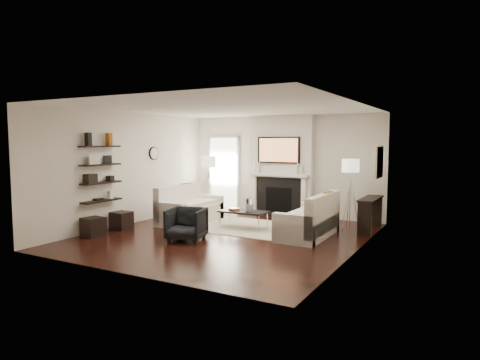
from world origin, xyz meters
The scene contains 71 objects.
room_envelope centered at (0.00, 0.00, 1.35)m, with size 6.00×6.00×6.00m.
chimney_breast centered at (0.00, 2.88, 1.35)m, with size 1.80×0.25×2.70m, color silver.
fireplace_surround centered at (0.00, 2.74, 0.52)m, with size 1.30×0.02×1.04m, color black.
firebox centered at (0.00, 2.73, 0.45)m, with size 0.75×0.02×0.65m, color black.
mantel_pilaster_l centered at (-0.72, 2.71, 0.55)m, with size 0.12×0.08×1.10m, color white.
mantel_pilaster_r centered at (0.72, 2.71, 0.55)m, with size 0.12×0.08×1.10m, color white.
mantel_shelf centered at (0.00, 2.69, 1.12)m, with size 1.70×0.18×0.07m, color white.
tv_body centered at (0.00, 2.71, 1.78)m, with size 1.20×0.06×0.70m, color black.
tv_screen centered at (0.00, 2.68, 1.78)m, with size 1.10×0.01×0.62m, color #BF723F.
candlestick_l_tall centered at (-0.55, 2.70, 1.30)m, with size 0.04×0.04×0.30m, color silver.
candlestick_l_short centered at (-0.68, 2.70, 1.27)m, with size 0.04×0.04×0.24m, color silver.
candlestick_r_tall centered at (0.55, 2.70, 1.30)m, with size 0.04×0.04×0.30m, color silver.
candlestick_r_short centered at (0.68, 2.70, 1.27)m, with size 0.04×0.04×0.24m, color silver.
hallway_panel centered at (-1.85, 2.98, 1.05)m, with size 0.90×0.02×2.10m, color white.
door_trim_l centered at (-2.33, 2.96, 1.05)m, with size 0.06×0.06×2.16m, color white.
door_trim_r centered at (-1.37, 2.96, 1.05)m, with size 0.06×0.06×2.16m, color white.
door_trim_top centered at (-1.85, 2.96, 2.13)m, with size 1.02×0.06×0.06m, color white.
rug centered at (-0.09, 1.02, 0.01)m, with size 2.60×2.00×0.01m, color beige.
loveseat_left_base centered at (-1.54, 0.85, 0.21)m, with size 0.85×1.80×0.42m, color white.
loveseat_left_back centered at (-1.88, 0.85, 0.53)m, with size 0.18×1.80×0.80m, color white.
loveseat_left_arm_n centered at (-1.54, 0.04, 0.30)m, with size 0.85×0.18×0.60m, color white.
loveseat_left_arm_s centered at (-1.54, 1.66, 0.30)m, with size 0.85×0.18×0.60m, color white.
loveseat_left_cushion centered at (-1.49, 0.85, 0.47)m, with size 0.63×1.44×0.10m, color white.
pillow_left_orange centered at (-1.88, 1.15, 0.73)m, with size 0.10×0.42×0.42m, color #944A12.
pillow_left_charcoal centered at (-1.88, 0.55, 0.72)m, with size 0.10×0.40×0.40m, color black.
loveseat_right_base centered at (1.54, 0.78, 0.21)m, with size 0.85×1.80×0.42m, color white.
loveseat_right_back centered at (1.88, 0.78, 0.53)m, with size 0.18×1.80×0.80m, color white.
loveseat_right_arm_n centered at (1.54, -0.03, 0.30)m, with size 0.85×0.18×0.60m, color white.
loveseat_right_arm_s centered at (1.54, 1.59, 0.30)m, with size 0.85×0.18×0.60m, color white.
loveseat_right_cushion centered at (1.49, 0.78, 0.47)m, with size 0.63×1.44×0.10m, color white.
pillow_right_orange centered at (1.88, 1.08, 0.73)m, with size 0.10×0.42×0.42m, color #944A12.
pillow_right_charcoal centered at (1.88, 0.48, 0.72)m, with size 0.10×0.40×0.40m, color black.
coffee_table centered at (-0.03, 0.82, 0.40)m, with size 1.10×0.55×0.04m, color black.
coffee_leg_nw centered at (-0.53, 0.60, 0.19)m, with size 0.02×0.02×0.38m, color silver.
coffee_leg_ne centered at (0.47, 0.60, 0.19)m, with size 0.02×0.02×0.38m, color silver.
coffee_leg_sw centered at (-0.53, 1.04, 0.19)m, with size 0.02×0.02×0.38m, color silver.
coffee_leg_se centered at (0.47, 1.04, 0.19)m, with size 0.02×0.02×0.38m, color silver.
hurricane_glass centered at (0.12, 0.82, 0.56)m, with size 0.18×0.18×0.32m, color white.
hurricane_candle centered at (0.12, 0.82, 0.50)m, with size 0.11×0.11×0.17m, color white.
copper_bowl centered at (-0.28, 0.82, 0.45)m, with size 0.28×0.28×0.05m, color #D15E22.
armchair centered at (-0.50, -0.75, 0.36)m, with size 0.71×0.66×0.73m, color black.
lamp_left_post centered at (-1.85, 2.15, 0.60)m, with size 0.02×0.02×1.20m, color silver.
lamp_left_shade centered at (-1.85, 2.15, 1.45)m, with size 0.40×0.40×0.30m, color white.
lamp_left_leg_a centered at (-1.74, 2.15, 0.60)m, with size 0.02×0.02×1.25m, color silver.
lamp_left_leg_b centered at (-1.91, 2.24, 0.60)m, with size 0.02×0.02×1.25m, color silver.
lamp_left_leg_c centered at (-1.91, 2.05, 0.60)m, with size 0.02×0.02×1.25m, color silver.
lamp_right_post centered at (2.05, 2.21, 0.60)m, with size 0.02×0.02×1.20m, color silver.
lamp_right_shade centered at (2.05, 2.21, 1.45)m, with size 0.40×0.40×0.30m, color white.
lamp_right_leg_a centered at (2.16, 2.21, 0.60)m, with size 0.02×0.02×1.25m, color silver.
lamp_right_leg_b centered at (2.00, 2.31, 0.60)m, with size 0.02×0.02×1.25m, color silver.
lamp_right_leg_c centered at (1.99, 2.12, 0.60)m, with size 0.02×0.02×1.25m, color silver.
console_top centered at (2.57, 2.01, 0.73)m, with size 0.35×1.20×0.04m, color black.
console_leg_n centered at (2.57, 1.46, 0.35)m, with size 0.30×0.04×0.71m, color black.
console_leg_s centered at (2.57, 2.56, 0.35)m, with size 0.30×0.04×0.71m, color black.
wall_art centered at (2.73, 2.05, 1.55)m, with size 0.03×0.70×0.70m, color tan.
shelf_bottom centered at (-2.62, -1.00, 0.70)m, with size 0.25×1.00×0.04m, color black.
shelf_lower centered at (-2.62, -1.00, 1.10)m, with size 0.25×1.00×0.04m, color black.
shelf_upper centered at (-2.62, -1.00, 1.50)m, with size 0.25×1.00×0.04m, color black.
shelf_top centered at (-2.62, -1.00, 1.90)m, with size 0.25×1.00×0.04m, color black.
decor_magfile_a centered at (-2.62, -1.32, 2.06)m, with size 0.12×0.10×0.28m, color black.
decor_magfile_b centered at (-2.62, -0.73, 2.06)m, with size 0.12×0.10×0.28m, color #944A12.
decor_frame_a centered at (-2.62, -1.16, 1.63)m, with size 0.04×0.30×0.22m, color white.
decor_frame_b centered at (-2.62, -0.79, 1.61)m, with size 0.04×0.22×0.18m, color black.
decor_wine_rack centered at (-2.62, -1.29, 1.22)m, with size 0.18×0.25×0.20m, color black.
decor_box_small centered at (-2.62, -0.73, 1.18)m, with size 0.15×0.12×0.12m, color black.
decor_books centered at (-2.62, -1.10, 0.74)m, with size 0.14×0.20×0.05m, color black.
decor_box_tall centered at (-2.62, -0.74, 0.81)m, with size 0.10×0.10×0.18m, color white.
clock_rim centered at (-2.73, 0.90, 1.70)m, with size 0.34×0.34×0.04m, color black.
clock_face centered at (-2.71, 0.90, 1.70)m, with size 0.29×0.29×0.01m, color white.
ottoman_near centered at (-2.47, -0.56, 0.20)m, with size 0.40×0.40×0.40m, color black.
ottoman_far centered at (-2.47, -1.39, 0.20)m, with size 0.40×0.40×0.40m, color black.
Camera 1 is at (4.61, -7.72, 2.02)m, focal length 32.00 mm.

